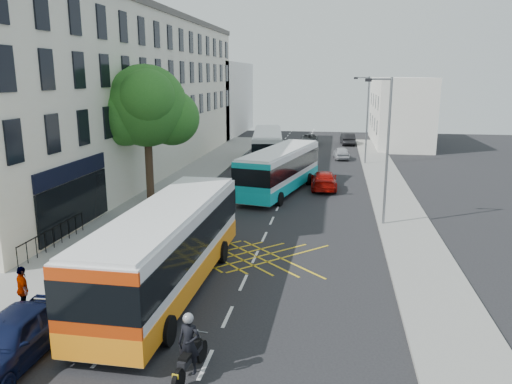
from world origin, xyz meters
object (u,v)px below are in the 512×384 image
at_px(distant_car_silver, 341,153).
at_px(lamp_far, 366,115).
at_px(parked_car_blue, 12,338).
at_px(parked_car_silver, 155,223).
at_px(lamp_near, 386,144).
at_px(bus_mid, 280,169).
at_px(distant_car_grey, 310,139).
at_px(motorbike, 189,347).
at_px(street_tree, 146,107).
at_px(bus_far, 268,146).
at_px(red_hatchback, 324,180).
at_px(pedestrian_far, 23,290).
at_px(distant_car_dark, 348,139).
at_px(bus_near, 168,247).

bearing_deg(distant_car_silver, lamp_far, 118.95).
bearing_deg(parked_car_blue, parked_car_silver, 90.16).
distance_m(lamp_near, bus_mid, 10.31).
bearing_deg(distant_car_silver, parked_car_silver, 64.07).
bearing_deg(distant_car_grey, parked_car_blue, -99.38).
xyz_separation_m(lamp_near, lamp_far, (0.00, 20.00, 0.00)).
bearing_deg(motorbike, parked_car_blue, -170.41).
bearing_deg(parked_car_blue, street_tree, 98.99).
xyz_separation_m(bus_mid, motorbike, (0.09, -23.00, -0.75)).
height_order(lamp_far, bus_far, lamp_far).
xyz_separation_m(lamp_near, motorbike, (-6.47, -15.62, -3.71)).
xyz_separation_m(parked_car_blue, red_hatchback, (8.33, 24.66, -0.11)).
bearing_deg(parked_car_silver, distant_car_grey, 75.93).
relative_size(lamp_near, lamp_far, 1.00).
xyz_separation_m(red_hatchback, pedestrian_far, (-9.73, -21.98, 0.33)).
distance_m(bus_mid, parked_car_silver, 12.51).
relative_size(distant_car_silver, distant_car_dark, 0.84).
xyz_separation_m(lamp_far, distant_car_silver, (-2.12, 3.02, -4.00)).
bearing_deg(distant_car_grey, bus_far, -105.21).
relative_size(bus_mid, parked_car_blue, 2.51).
distance_m(bus_far, pedestrian_far, 32.40).
xyz_separation_m(street_tree, lamp_far, (14.71, 17.03, -1.68)).
height_order(bus_near, parked_car_silver, bus_near).
bearing_deg(parked_car_blue, distant_car_silver, 76.15).
bearing_deg(lamp_near, street_tree, 168.60).
bearing_deg(street_tree, distant_car_dark, 66.72).
bearing_deg(lamp_far, pedestrian_far, -111.74).
height_order(street_tree, parked_car_blue, street_tree).
relative_size(motorbike, red_hatchback, 0.47).
distance_m(street_tree, lamp_far, 22.57).
bearing_deg(distant_car_silver, street_tree, 51.69).
xyz_separation_m(lamp_near, distant_car_silver, (-2.12, 23.02, -4.00)).
bearing_deg(motorbike, lamp_near, 75.55).
distance_m(bus_mid, distant_car_grey, 25.96).
xyz_separation_m(parked_car_blue, pedestrian_far, (-1.40, 2.68, 0.22)).
xyz_separation_m(parked_car_silver, distant_car_dark, (10.49, 38.04, -0.05)).
bearing_deg(distant_car_silver, distant_car_grey, -76.18).
relative_size(bus_far, parked_car_blue, 2.51).
xyz_separation_m(lamp_near, red_hatchback, (-3.46, 8.90, -3.95)).
bearing_deg(bus_mid, parked_car_silver, -102.14).
height_order(red_hatchback, pedestrian_far, pedestrian_far).
distance_m(street_tree, red_hatchback, 13.90).
xyz_separation_m(distant_car_dark, pedestrian_far, (-11.89, -47.18, 0.29)).
xyz_separation_m(parked_car_silver, pedestrian_far, (-1.40, -9.14, 0.24)).
height_order(street_tree, bus_mid, street_tree).
height_order(bus_mid, motorbike, bus_mid).
xyz_separation_m(lamp_far, bus_near, (-8.94, -30.13, -2.85)).
bearing_deg(red_hatchback, distant_car_grey, -86.77).
distance_m(street_tree, bus_mid, 10.36).
bearing_deg(bus_near, street_tree, 114.51).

